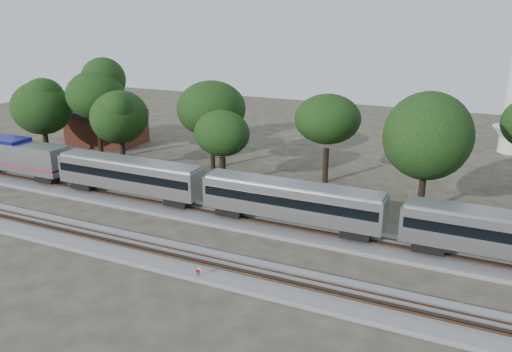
# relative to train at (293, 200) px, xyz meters

# --- Properties ---
(ground) EXTENTS (160.00, 160.00, 0.00)m
(ground) POSITION_rel_train_xyz_m (-9.24, -6.00, -3.30)
(ground) COLOR #383328
(ground) RESTS_ON ground
(track_far) EXTENTS (160.00, 5.00, 0.73)m
(track_far) POSITION_rel_train_xyz_m (-9.24, -0.00, -3.10)
(track_far) COLOR slate
(track_far) RESTS_ON ground
(track_near) EXTENTS (160.00, 5.00, 0.73)m
(track_near) POSITION_rel_train_xyz_m (-9.24, -10.00, -3.10)
(track_near) COLOR slate
(track_near) RESTS_ON ground
(train) EXTENTS (93.87, 3.24, 4.78)m
(train) POSITION_rel_train_xyz_m (0.00, 0.00, 0.00)
(train) COLOR #B3B6BB
(train) RESTS_ON ground
(switch_stand_red) EXTENTS (0.32, 0.10, 1.01)m
(switch_stand_red) POSITION_rel_train_xyz_m (-3.49, -12.17, -2.66)
(switch_stand_red) COLOR #512D19
(switch_stand_red) RESTS_ON ground
(switch_stand_white) EXTENTS (0.36, 0.10, 1.13)m
(switch_stand_white) POSITION_rel_train_xyz_m (-3.41, -12.04, -2.59)
(switch_stand_white) COLOR #512D19
(switch_stand_white) RESTS_ON ground
(switch_lever) EXTENTS (0.58, 0.47, 0.30)m
(switch_lever) POSITION_rel_train_xyz_m (-3.40, -12.05, -3.15)
(switch_lever) COLOR #512D19
(switch_lever) RESTS_ON ground
(brick_building) EXTENTS (11.51, 8.27, 5.43)m
(brick_building) POSITION_rel_train_xyz_m (-40.19, 20.07, -0.57)
(brick_building) COLOR brown
(brick_building) RESTS_ON ground
(tree_0) EXTENTS (7.42, 7.42, 10.46)m
(tree_0) POSITION_rel_train_xyz_m (-43.14, 10.06, 3.97)
(tree_0) COLOR black
(tree_0) RESTS_ON ground
(tree_1) EXTENTS (9.66, 9.66, 13.61)m
(tree_1) POSITION_rel_train_xyz_m (-34.30, 11.88, 6.18)
(tree_1) COLOR black
(tree_1) RESTS_ON ground
(tree_2) EXTENTS (7.48, 7.48, 10.55)m
(tree_2) POSITION_rel_train_xyz_m (-28.17, 9.27, 4.04)
(tree_2) COLOR black
(tree_2) RESTS_ON ground
(tree_3) EXTENTS (8.44, 8.44, 11.89)m
(tree_3) POSITION_rel_train_xyz_m (-17.53, 15.18, 4.98)
(tree_3) COLOR black
(tree_3) RESTS_ON ground
(tree_4) EXTENTS (6.75, 6.75, 9.51)m
(tree_4) POSITION_rel_train_xyz_m (-12.84, 9.40, 3.31)
(tree_4) COLOR black
(tree_4) RESTS_ON ground
(tree_5) EXTENTS (8.30, 8.30, 11.70)m
(tree_5) POSITION_rel_train_xyz_m (-1.57, 15.84, 4.84)
(tree_5) COLOR black
(tree_5) RESTS_ON ground
(tree_6) EXTENTS (8.63, 8.63, 12.17)m
(tree_6) POSITION_rel_train_xyz_m (10.76, 10.32, 5.17)
(tree_6) COLOR black
(tree_6) RESTS_ON ground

